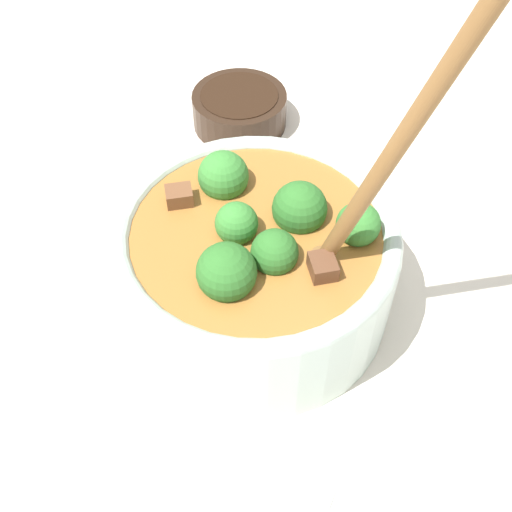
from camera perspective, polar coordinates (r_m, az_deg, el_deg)
ground_plane at (r=0.55m, az=0.00°, el=-4.12°), size 4.00×4.00×0.00m
stew_bowl at (r=0.51m, az=0.08°, el=-0.39°), size 0.22×0.22×0.31m
condiment_bowl at (r=0.71m, az=-1.47°, el=13.04°), size 0.10×0.10×0.04m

